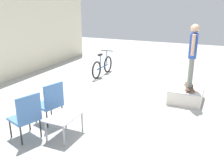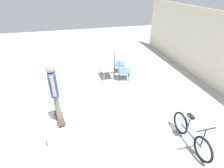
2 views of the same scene
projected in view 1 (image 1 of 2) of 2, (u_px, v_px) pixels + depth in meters
The scene contains 8 objects.
ground_plane at pixel (132, 111), 6.54m from camera, with size 24.00×24.00×0.00m, color #A8A8A3.
skate_ramp_box at pixel (186, 94), 7.18m from camera, with size 1.08×0.90×0.41m.
skateboard_on_ramp at pixel (189, 87), 6.98m from camera, with size 0.81×0.35×0.07m.
person_skater at pixel (193, 51), 6.67m from camera, with size 0.57×0.24×1.70m.
coffee_table at pixel (64, 118), 5.23m from camera, with size 0.80×0.53×0.46m.
patio_chair_left at pixel (26, 115), 5.06m from camera, with size 0.65×0.65×1.00m.
patio_chair_right at pixel (51, 101), 5.75m from camera, with size 0.64×0.64×1.00m.
bicycle at pixel (102, 66), 9.62m from camera, with size 1.64×0.52×0.92m.
Camera 1 is at (-5.67, -1.97, 2.72)m, focal length 40.00 mm.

